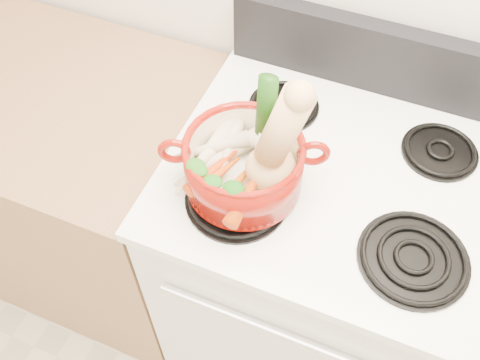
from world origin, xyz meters
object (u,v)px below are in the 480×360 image
at_px(stove_body, 317,273).
at_px(dutch_oven, 244,165).
at_px(squash, 274,140).
at_px(leek, 264,126).

distance_m(stove_body, dutch_oven, 0.61).
bearing_deg(squash, leek, 109.82).
distance_m(stove_body, leek, 0.69).
relative_size(squash, leek, 1.05).
xyz_separation_m(squash, leek, (-0.03, 0.03, -0.01)).
relative_size(stove_body, squash, 3.44).
xyz_separation_m(stove_body, squash, (-0.13, -0.12, 0.67)).
height_order(dutch_oven, squash, squash).
xyz_separation_m(stove_body, dutch_oven, (-0.19, -0.12, 0.57)).
height_order(stove_body, dutch_oven, dutch_oven).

